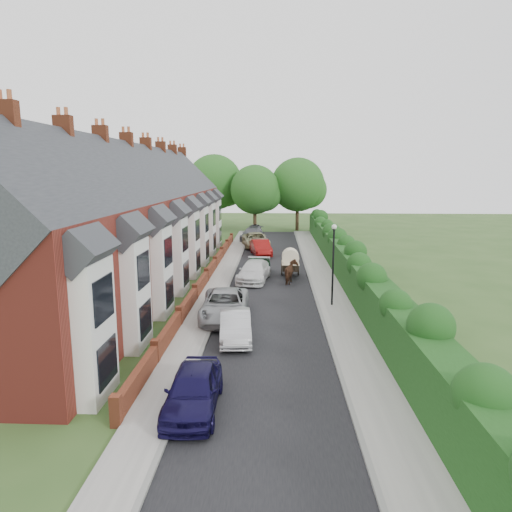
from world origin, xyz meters
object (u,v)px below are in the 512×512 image
Objects in this scene: car_white at (254,271)px; car_beige at (256,240)px; car_silver_b at (225,305)px; car_red at (261,248)px; car_silver_a at (235,326)px; car_black at (254,229)px; car_green at (256,266)px; car_navy at (193,389)px; lamppost at (333,255)px; horse at (291,272)px; car_grey at (252,234)px; horse_cart at (290,261)px.

car_white is 0.90× the size of car_beige.
car_silver_b reaches higher than car_red.
car_silver_a is 0.74× the size of car_beige.
car_green is at bearing -79.11° from car_black.
car_navy is 21.47m from car_green.
lamppost is at bearing 41.44° from car_silver_a.
car_silver_a is 1.14× the size of car_black.
horse is (2.74, -2.63, 0.10)m from car_green.
car_white is 1.09× the size of car_red.
horse is at bearing -5.30° from car_white.
horse reaches higher than car_silver_b.
car_silver_b is at bearing -80.92° from car_grey.
car_beige is (-0.52, 15.99, 0.05)m from car_white.
car_green is at bearing 82.61° from car_silver_a.
car_navy is 40.68m from car_grey.
car_navy is 30.47m from car_red.
car_grey reaches higher than car_white.
car_red reaches higher than car_navy.
car_silver_b is at bearing -104.92° from car_red.
horse is at bearing -34.21° from car_green.
car_silver_a is 12.54m from car_white.
car_silver_a is at bearing -99.12° from car_beige.
car_white is (1.23, 19.43, -0.01)m from car_navy.
car_red reaches higher than car_grey.
car_grey is (-1.40, 10.24, -0.01)m from car_red.
car_navy is 2.21× the size of horse.
car_beige is 5.31m from car_grey.
car_green is 0.83× the size of car_grey.
car_white is 0.97× the size of car_grey.
lamppost is 1.08× the size of car_red.
car_green is 2.18× the size of horse.
car_grey reaches higher than car_black.
car_green is at bearing -96.94° from car_beige.
lamppost is 7.35m from car_silver_b.
car_silver_b is at bearing 89.02° from car_navy.
car_navy is at bearing -100.97° from horse_cart.
lamppost is 1.15× the size of car_navy.
car_green is at bearing 170.88° from horse_cart.
car_white is at bearing 82.78° from car_silver_a.
horse_cart is at bearing 36.07° from car_white.
car_red is at bearing -69.37° from horse.
car_silver_a is 14.54m from car_green.
horse is (4.07, -21.88, 0.08)m from car_grey.
car_beige is at bearing 86.02° from car_silver_b.
car_green is at bearing 120.53° from lamppost.
horse is at bearing 76.81° from car_navy.
car_navy reaches higher than car_black.
lamppost is at bearing -49.82° from car_green.
car_black is at bearing 83.96° from car_beige.
car_green reaches higher than car_black.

